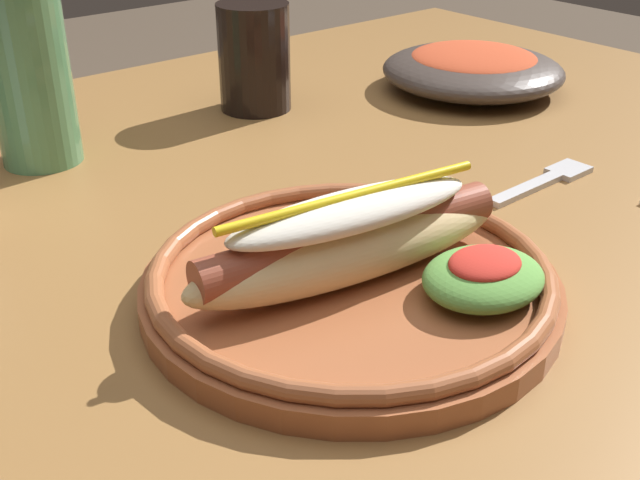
{
  "coord_description": "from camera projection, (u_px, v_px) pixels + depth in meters",
  "views": [
    {
      "loc": [
        -0.33,
        -0.41,
        1.01
      ],
      "look_at": [
        -0.05,
        -0.06,
        0.77
      ],
      "focal_mm": 44.67,
      "sensor_mm": 36.0,
      "label": 1
    }
  ],
  "objects": [
    {
      "name": "side_bowl",
      "position": [
        473.0,
        68.0,
        0.88
      ],
      "size": [
        0.2,
        0.2,
        0.05
      ],
      "color": "#423833",
      "rests_on": "dining_table"
    },
    {
      "name": "dining_table",
      "position": [
        317.0,
        333.0,
        0.64
      ],
      "size": [
        1.27,
        0.95,
        0.74
      ],
      "color": "olive",
      "rests_on": "ground_plane"
    },
    {
      "name": "hot_dog_plate",
      "position": [
        357.0,
        270.0,
        0.49
      ],
      "size": [
        0.26,
        0.26,
        0.08
      ],
      "color": "#9E5633",
      "rests_on": "dining_table"
    },
    {
      "name": "extra_cup",
      "position": [
        254.0,
        57.0,
        0.81
      ],
      "size": [
        0.07,
        0.07,
        0.11
      ],
      "primitive_type": "cylinder",
      "color": "black",
      "rests_on": "dining_table"
    },
    {
      "name": "glass_bottle",
      "position": [
        28.0,
        65.0,
        0.67
      ],
      "size": [
        0.07,
        0.07,
        0.22
      ],
      "color": "#4C7F51",
      "rests_on": "dining_table"
    },
    {
      "name": "fork",
      "position": [
        547.0,
        180.0,
        0.66
      ],
      "size": [
        0.12,
        0.03,
        0.0
      ],
      "rotation": [
        0.0,
        0.0,
        0.02
      ],
      "color": "silver",
      "rests_on": "dining_table"
    }
  ]
}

